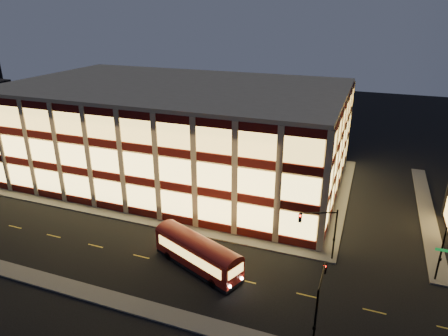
% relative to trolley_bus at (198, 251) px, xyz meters
% --- Properties ---
extents(ground, '(200.00, 200.00, 0.00)m').
position_rel_trolley_bus_xyz_m(ground, '(-10.61, 5.62, -1.97)').
color(ground, black).
rests_on(ground, ground).
extents(sidewalk_office_south, '(54.00, 2.00, 0.15)m').
position_rel_trolley_bus_xyz_m(sidewalk_office_south, '(-13.61, 6.62, -1.89)').
color(sidewalk_office_south, '#514F4C').
rests_on(sidewalk_office_south, ground).
extents(sidewalk_office_east, '(2.00, 30.00, 0.15)m').
position_rel_trolley_bus_xyz_m(sidewalk_office_east, '(12.39, 22.62, -1.89)').
color(sidewalk_office_east, '#514F4C').
rests_on(sidewalk_office_east, ground).
extents(sidewalk_tower_west, '(2.00, 30.00, 0.15)m').
position_rel_trolley_bus_xyz_m(sidewalk_tower_west, '(23.39, 22.62, -1.89)').
color(sidewalk_tower_west, '#514F4C').
rests_on(sidewalk_tower_west, ground).
extents(sidewalk_near, '(100.00, 2.00, 0.15)m').
position_rel_trolley_bus_xyz_m(sidewalk_near, '(-10.61, -7.38, -1.89)').
color(sidewalk_near, '#514F4C').
rests_on(sidewalk_near, ground).
extents(office_building, '(50.45, 30.45, 14.50)m').
position_rel_trolley_bus_xyz_m(office_building, '(-13.52, 22.53, 5.28)').
color(office_building, tan).
rests_on(office_building, ground).
extents(traffic_signal_far, '(3.79, 1.87, 6.00)m').
position_rel_trolley_bus_xyz_m(traffic_signal_far, '(11.60, 5.85, 2.14)').
color(traffic_signal_far, black).
rests_on(traffic_signal_far, ground).
extents(traffic_signal_right, '(1.20, 4.37, 6.00)m').
position_rel_trolley_bus_xyz_m(traffic_signal_right, '(22.89, 4.99, 2.13)').
color(traffic_signal_right, black).
rests_on(traffic_signal_right, ground).
extents(traffic_signal_near, '(0.32, 4.45, 6.00)m').
position_rel_trolley_bus_xyz_m(traffic_signal_near, '(12.89, -5.42, 2.16)').
color(traffic_signal_near, black).
rests_on(traffic_signal_near, ground).
extents(trolley_bus, '(10.69, 6.49, 3.55)m').
position_rel_trolley_bus_xyz_m(trolley_bus, '(0.00, 0.00, 0.00)').
color(trolley_bus, maroon).
rests_on(trolley_bus, ground).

